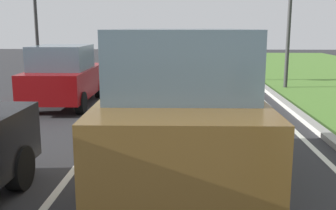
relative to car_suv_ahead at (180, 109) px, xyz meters
name	(u,v)px	position (x,y,z in m)	size (l,w,h in m)	color
ground_plane	(146,109)	(-1.05, 5.51, -1.17)	(60.00, 60.00, 0.00)	#2D2D30
lane_line_center	(121,109)	(-1.75, 5.51, -1.16)	(0.12, 32.00, 0.01)	silver
lane_line_right_edge	(273,110)	(2.55, 5.51, -1.16)	(0.12, 32.00, 0.01)	silver
curb_right	(291,108)	(3.05, 5.51, -1.11)	(0.24, 48.00, 0.12)	#9E9B93
car_suv_ahead	(180,109)	(0.00, 0.00, 0.00)	(2.05, 4.54, 2.28)	brown
car_hatchback_far	(64,76)	(-3.49, 5.96, -0.28)	(1.79, 3.73, 1.78)	maroon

